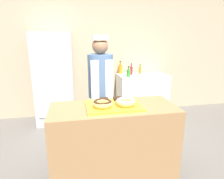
{
  "coord_description": "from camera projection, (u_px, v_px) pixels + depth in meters",
  "views": [
    {
      "loc": [
        -0.43,
        -2.14,
        1.68
      ],
      "look_at": [
        0.0,
        0.1,
        1.07
      ],
      "focal_mm": 32.0,
      "sensor_mm": 36.0,
      "label": 1
    }
  ],
  "objects": [
    {
      "name": "ground_plane",
      "position": [
        113.0,
        172.0,
        2.54
      ],
      "size": [
        14.0,
        14.0,
        0.0
      ],
      "primitive_type": "plane",
      "color": "#66605B"
    },
    {
      "name": "wall_back",
      "position": [
        94.0,
        52.0,
        4.21
      ],
      "size": [
        8.0,
        0.06,
        2.7
      ],
      "color": "tan",
      "rests_on": "ground_plane"
    },
    {
      "name": "display_counter",
      "position": [
        114.0,
        141.0,
        2.43
      ],
      "size": [
        1.47,
        0.64,
        0.89
      ],
      "color": "#997047",
      "rests_on": "ground_plane"
    },
    {
      "name": "serving_tray",
      "position": [
        114.0,
        106.0,
        2.31
      ],
      "size": [
        0.63,
        0.46,
        0.02
      ],
      "color": "yellow",
      "rests_on": "display_counter"
    },
    {
      "name": "donut_chocolate_glaze",
      "position": [
        103.0,
        103.0,
        2.24
      ],
      "size": [
        0.24,
        0.24,
        0.07
      ],
      "color": "tan",
      "rests_on": "serving_tray"
    },
    {
      "name": "donut_light_glaze",
      "position": [
        126.0,
        102.0,
        2.29
      ],
      "size": [
        0.24,
        0.24,
        0.07
      ],
      "color": "tan",
      "rests_on": "serving_tray"
    },
    {
      "name": "brownie_back_left",
      "position": [
        104.0,
        100.0,
        2.44
      ],
      "size": [
        0.1,
        0.1,
        0.03
      ],
      "color": "black",
      "rests_on": "serving_tray"
    },
    {
      "name": "brownie_back_right",
      "position": [
        118.0,
        99.0,
        2.47
      ],
      "size": [
        0.1,
        0.1,
        0.03
      ],
      "color": "black",
      "rests_on": "serving_tray"
    },
    {
      "name": "baker_person",
      "position": [
        101.0,
        91.0,
        2.91
      ],
      "size": [
        0.36,
        0.36,
        1.69
      ],
      "color": "#4C4C51",
      "rests_on": "ground_plane"
    },
    {
      "name": "beverage_fridge",
      "position": [
        54.0,
        79.0,
        3.84
      ],
      "size": [
        0.72,
        0.6,
        1.75
      ],
      "color": "#ADB2B7",
      "rests_on": "ground_plane"
    },
    {
      "name": "chest_freezer",
      "position": [
        142.0,
        95.0,
        4.29
      ],
      "size": [
        1.01,
        0.59,
        0.9
      ],
      "color": "white",
      "rests_on": "ground_plane"
    },
    {
      "name": "bottle_green",
      "position": [
        129.0,
        73.0,
        3.93
      ],
      "size": [
        0.08,
        0.08,
        0.21
      ],
      "color": "#2D8C38",
      "rests_on": "chest_freezer"
    },
    {
      "name": "bottle_amber",
      "position": [
        140.0,
        70.0,
        4.26
      ],
      "size": [
        0.06,
        0.06,
        0.21
      ],
      "color": "#99661E",
      "rests_on": "chest_freezer"
    },
    {
      "name": "bottle_red",
      "position": [
        131.0,
        70.0,
        4.15
      ],
      "size": [
        0.06,
        0.06,
        0.24
      ],
      "color": "red",
      "rests_on": "chest_freezer"
    },
    {
      "name": "bottle_orange",
      "position": [
        120.0,
        69.0,
        4.27
      ],
      "size": [
        0.08,
        0.08,
        0.27
      ],
      "color": "orange",
      "rests_on": "chest_freezer"
    }
  ]
}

